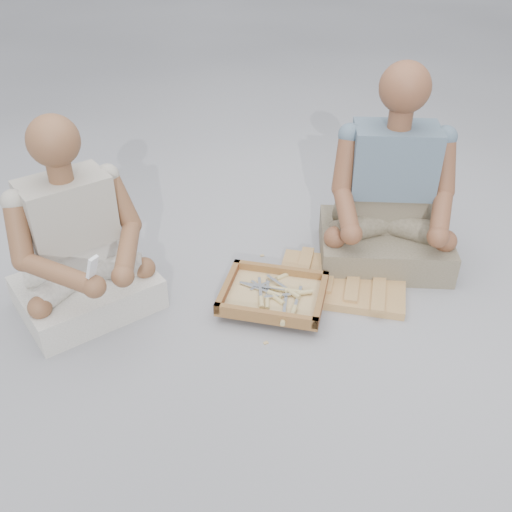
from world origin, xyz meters
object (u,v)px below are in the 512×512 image
Objects in this scene: tool_tray at (273,295)px; craftsman at (79,249)px; carved_panel at (341,283)px; companion at (390,200)px.

craftsman reaches higher than tool_tray.
carved_panel is 0.47m from companion.
tool_tray is 0.62× the size of craftsman.
tool_tray is (-0.20, -0.30, 0.04)m from carved_panel.
carved_panel is at bearing 56.87° from tool_tray.
carved_panel is at bearing 150.83° from craftsman.
carved_panel is 0.36m from tool_tray.
companion is (0.07, 0.35, 0.31)m from carved_panel.
tool_tray is at bearing -123.13° from carved_panel.
carved_panel is 1.21m from craftsman.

